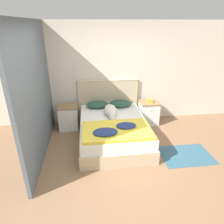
{
  "coord_description": "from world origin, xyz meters",
  "views": [
    {
      "loc": [
        -0.54,
        -2.89,
        2.47
      ],
      "look_at": [
        -0.01,
        1.23,
        0.62
      ],
      "focal_mm": 32.0,
      "sensor_mm": 36.0,
      "label": 1
    }
  ],
  "objects_px": {
    "dog": "(111,111)",
    "pillow_right": "(121,103)",
    "nightstand_right": "(149,113)",
    "pillow_left": "(98,105)",
    "book_stack": "(150,101)",
    "nightstand_left": "(68,117)",
    "bed": "(113,130)"
  },
  "relations": [
    {
      "from": "bed",
      "to": "pillow_right",
      "type": "relative_size",
      "value": 3.55
    },
    {
      "from": "nightstand_left",
      "to": "book_stack",
      "type": "bearing_deg",
      "value": -0.27
    },
    {
      "from": "nightstand_left",
      "to": "nightstand_right",
      "type": "distance_m",
      "value": 2.08
    },
    {
      "from": "nightstand_right",
      "to": "pillow_left",
      "type": "relative_size",
      "value": 1.09
    },
    {
      "from": "pillow_left",
      "to": "dog",
      "type": "xyz_separation_m",
      "value": [
        0.28,
        -0.49,
        0.02
      ]
    },
    {
      "from": "nightstand_left",
      "to": "dog",
      "type": "bearing_deg",
      "value": -23.48
    },
    {
      "from": "book_stack",
      "to": "bed",
      "type": "bearing_deg",
      "value": -145.74
    },
    {
      "from": "pillow_left",
      "to": "nightstand_right",
      "type": "bearing_deg",
      "value": -2.01
    },
    {
      "from": "dog",
      "to": "book_stack",
      "type": "relative_size",
      "value": 3.69
    },
    {
      "from": "nightstand_right",
      "to": "pillow_right",
      "type": "height_order",
      "value": "pillow_right"
    },
    {
      "from": "nightstand_left",
      "to": "pillow_right",
      "type": "distance_m",
      "value": 1.37
    },
    {
      "from": "dog",
      "to": "nightstand_right",
      "type": "bearing_deg",
      "value": 22.69
    },
    {
      "from": "nightstand_right",
      "to": "book_stack",
      "type": "height_order",
      "value": "book_stack"
    },
    {
      "from": "nightstand_right",
      "to": "nightstand_left",
      "type": "bearing_deg",
      "value": 180.0
    },
    {
      "from": "dog",
      "to": "pillow_right",
      "type": "bearing_deg",
      "value": 57.16
    },
    {
      "from": "pillow_right",
      "to": "book_stack",
      "type": "height_order",
      "value": "book_stack"
    },
    {
      "from": "nightstand_left",
      "to": "pillow_left",
      "type": "bearing_deg",
      "value": 3.61
    },
    {
      "from": "nightstand_right",
      "to": "dog",
      "type": "distance_m",
      "value": 1.19
    },
    {
      "from": "nightstand_left",
      "to": "dog",
      "type": "height_order",
      "value": "dog"
    },
    {
      "from": "dog",
      "to": "book_stack",
      "type": "height_order",
      "value": "dog"
    },
    {
      "from": "nightstand_right",
      "to": "pillow_left",
      "type": "xyz_separation_m",
      "value": [
        -1.34,
        0.05,
        0.28
      ]
    },
    {
      "from": "nightstand_left",
      "to": "bed",
      "type": "bearing_deg",
      "value": -34.48
    },
    {
      "from": "pillow_left",
      "to": "book_stack",
      "type": "distance_m",
      "value": 1.33
    },
    {
      "from": "book_stack",
      "to": "pillow_right",
      "type": "bearing_deg",
      "value": 175.6
    },
    {
      "from": "bed",
      "to": "book_stack",
      "type": "distance_m",
      "value": 1.31
    },
    {
      "from": "dog",
      "to": "pillow_left",
      "type": "bearing_deg",
      "value": 119.43
    },
    {
      "from": "book_stack",
      "to": "pillow_left",
      "type": "bearing_deg",
      "value": 177.56
    },
    {
      "from": "dog",
      "to": "bed",
      "type": "bearing_deg",
      "value": -85.8
    },
    {
      "from": "pillow_left",
      "to": "dog",
      "type": "relative_size",
      "value": 0.73
    },
    {
      "from": "bed",
      "to": "book_stack",
      "type": "bearing_deg",
      "value": 34.26
    },
    {
      "from": "bed",
      "to": "nightstand_right",
      "type": "height_order",
      "value": "nightstand_right"
    },
    {
      "from": "nightstand_right",
      "to": "dog",
      "type": "height_order",
      "value": "dog"
    }
  ]
}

